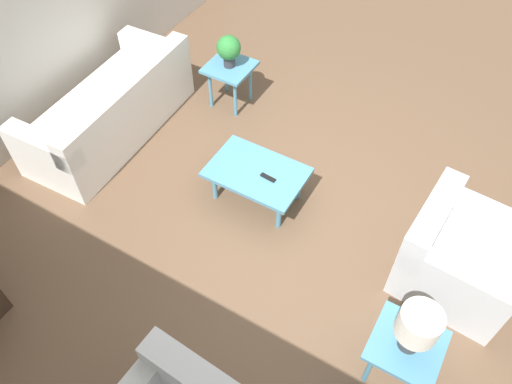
{
  "coord_description": "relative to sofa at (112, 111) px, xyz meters",
  "views": [
    {
      "loc": [
        -1.25,
        2.73,
        3.97
      ],
      "look_at": [
        0.19,
        0.26,
        0.55
      ],
      "focal_mm": 35.0,
      "sensor_mm": 36.0,
      "label": 1
    }
  ],
  "objects": [
    {
      "name": "side_table_plant",
      "position": [
        -0.86,
        -1.1,
        0.14
      ],
      "size": [
        0.51,
        0.51,
        0.54
      ],
      "color": "teal",
      "rests_on": "ground_plane"
    },
    {
      "name": "potted_plant",
      "position": [
        -0.86,
        -1.1,
        0.45
      ],
      "size": [
        0.27,
        0.27,
        0.37
      ],
      "color": "#333338",
      "rests_on": "side_table_plant"
    },
    {
      "name": "armchair",
      "position": [
        -3.83,
        -0.02,
        0.02
      ],
      "size": [
        0.98,
        0.97,
        0.82
      ],
      "rotation": [
        0.0,
        0.0,
        -1.65
      ],
      "color": "silver",
      "rests_on": "ground_plane"
    },
    {
      "name": "table_lamp",
      "position": [
        -3.71,
        1.05,
        0.51
      ],
      "size": [
        0.29,
        0.29,
        0.44
      ],
      "color": "#333333",
      "rests_on": "side_table_lamp"
    },
    {
      "name": "ground_plane",
      "position": [
        -2.26,
        0.12,
        -0.31
      ],
      "size": [
        14.0,
        14.0,
        0.0
      ],
      "primitive_type": "plane",
      "color": "brown"
    },
    {
      "name": "wall_right",
      "position": [
        0.8,
        0.12,
        1.04
      ],
      "size": [
        0.12,
        7.2,
        2.7
      ],
      "color": "silver",
      "rests_on": "ground_plane"
    },
    {
      "name": "sofa",
      "position": [
        0.0,
        0.0,
        0.0
      ],
      "size": [
        0.95,
        2.09,
        0.79
      ],
      "rotation": [
        0.0,
        0.0,
        1.61
      ],
      "color": "white",
      "rests_on": "ground_plane"
    },
    {
      "name": "side_table_lamp",
      "position": [
        -3.71,
        1.05,
        0.14
      ],
      "size": [
        0.51,
        0.51,
        0.54
      ],
      "color": "teal",
      "rests_on": "ground_plane"
    },
    {
      "name": "remote_control",
      "position": [
        -2.02,
        0.07,
        0.1
      ],
      "size": [
        0.16,
        0.05,
        0.02
      ],
      "color": "black",
      "rests_on": "coffee_table"
    },
    {
      "name": "coffee_table",
      "position": [
        -1.88,
        0.04,
        0.05
      ],
      "size": [
        0.94,
        0.63,
        0.4
      ],
      "color": "teal",
      "rests_on": "ground_plane"
    }
  ]
}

